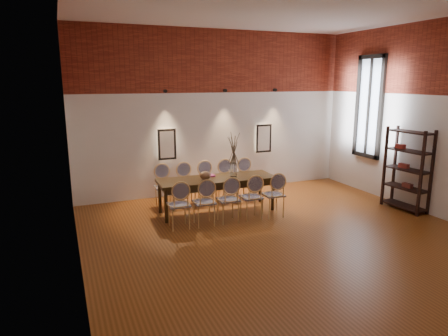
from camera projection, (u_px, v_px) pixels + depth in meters
name	position (u px, v px, depth m)	size (l,w,h in m)	color
floor	(288.00, 240.00, 7.18)	(7.00, 7.00, 0.02)	brown
ceiling	(296.00, 2.00, 6.31)	(7.00, 7.00, 0.02)	silver
wall_back	(216.00, 113.00, 9.95)	(7.00, 0.10, 4.00)	silver
wall_left	(67.00, 140.00, 5.42)	(0.10, 7.00, 4.00)	silver
wall_right	(443.00, 120.00, 8.07)	(0.10, 7.00, 4.00)	silver
brick_band_back	(217.00, 61.00, 9.62)	(7.00, 0.02, 1.50)	maroon
brick_band_left	(65.00, 45.00, 5.18)	(0.02, 7.00, 1.50)	maroon
brick_band_right	(448.00, 56.00, 7.77)	(0.02, 7.00, 1.50)	maroon
niche_left	(167.00, 144.00, 9.52)	(0.36, 0.06, 0.66)	#FFEAC6
niche_right	(263.00, 138.00, 10.49)	(0.36, 0.06, 0.66)	#FFEAC6
spot_fixture_left	(165.00, 91.00, 9.23)	(0.08, 0.08, 0.10)	black
spot_fixture_mid	(225.00, 90.00, 9.79)	(0.08, 0.08, 0.10)	black
spot_fixture_right	(275.00, 90.00, 10.31)	(0.08, 0.08, 0.10)	black
window_glass	(369.00, 107.00, 9.81)	(0.02, 0.78, 2.38)	silver
window_frame	(369.00, 107.00, 9.80)	(0.08, 0.90, 2.50)	black
window_mullion	(369.00, 107.00, 9.80)	(0.06, 0.06, 2.40)	black
dining_table	(217.00, 195.00, 8.62)	(2.52, 0.81, 0.75)	#35220D
chair_near_a	(179.00, 205.00, 7.64)	(0.44, 0.44, 0.94)	#E4B972
chair_near_b	(204.00, 202.00, 7.80)	(0.44, 0.44, 0.94)	#E4B972
chair_near_c	(228.00, 199.00, 7.97)	(0.44, 0.44, 0.94)	#E4B972
chair_near_d	(251.00, 197.00, 8.14)	(0.44, 0.44, 0.94)	#E4B972
chair_near_e	(273.00, 194.00, 8.31)	(0.44, 0.44, 0.94)	#E4B972
chair_far_a	(164.00, 187.00, 8.89)	(0.44, 0.44, 0.94)	#E4B972
chair_far_b	(186.00, 185.00, 9.06)	(0.44, 0.44, 0.94)	#E4B972
chair_far_c	(207.00, 183.00, 9.23)	(0.44, 0.44, 0.94)	#E4B972
chair_far_d	(228.00, 181.00, 9.40)	(0.44, 0.44, 0.94)	#E4B972
chair_far_e	(247.00, 179.00, 9.57)	(0.44, 0.44, 0.94)	#E4B972
vase	(234.00, 170.00, 8.64)	(0.14, 0.14, 0.30)	silver
dried_branches	(234.00, 149.00, 8.54)	(0.50, 0.50, 0.70)	#4C3F2C
bowl	(205.00, 175.00, 8.38)	(0.24, 0.24, 0.18)	brown
book	(209.00, 176.00, 8.68)	(0.26, 0.18, 0.03)	#97276B
shelving_rack	(407.00, 169.00, 8.67)	(0.38, 1.00, 1.80)	black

